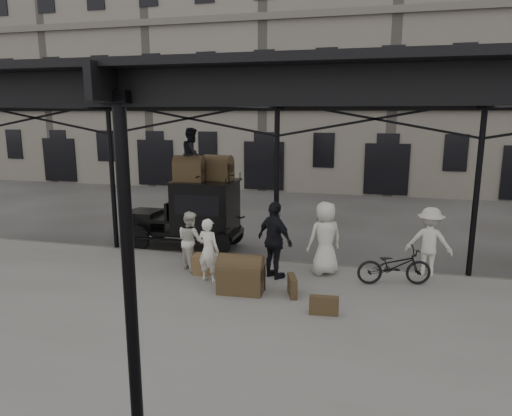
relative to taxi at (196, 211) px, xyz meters
The scene contains 18 objects.
ground 4.22m from the taxi, 47.17° to the right, with size 120.00×120.00×0.00m, color #383533.
platform 5.78m from the taxi, 61.04° to the right, with size 28.00×8.00×0.15m, color slate.
canopy 6.40m from the taxi, 59.61° to the right, with size 22.50×9.00×4.74m.
building_frontage 16.35m from the taxi, 79.65° to the left, with size 64.00×8.00×14.00m, color slate.
taxi is the anchor object (origin of this frame).
porter_left 3.35m from the taxi, 63.37° to the right, with size 0.58×0.38×1.58m, color silver.
porter_midleft 2.36m from the taxi, 72.04° to the right, with size 0.75×0.59×1.55m, color beige.
porter_centre 4.51m from the taxi, 22.29° to the right, with size 0.92×0.60×1.88m, color silver.
porter_official 3.80m from the taxi, 37.82° to the right, with size 1.14×0.47×1.94m, color black.
porter_right 6.83m from the taxi, ahead, with size 1.13×0.65×1.75m, color silver.
bicycle 6.25m from the taxi, 19.34° to the right, with size 0.61×1.76×0.93m, color black.
porter_roof 1.78m from the taxi, 107.50° to the right, with size 0.77×0.60×1.59m, color black.
steamer_trunk_roof_near 1.33m from the taxi, 108.07° to the right, with size 0.89×0.54×0.65m, color #4E3924, non-canonical shape.
steamer_trunk_roof_far 1.47m from the taxi, 16.81° to the left, with size 0.88×0.54×0.64m, color #4E3924, non-canonical shape.
steamer_trunk_platform 4.28m from the taxi, 54.57° to the right, with size 1.02×0.63×0.75m, color #4E3924, non-canonical shape.
wicker_hamper 2.85m from the taxi, 63.89° to the right, with size 0.60×0.45×0.50m, color brown.
suitcase_upright 5.01m from the taxi, 42.75° to the right, with size 0.15×0.60×0.45m, color #4E3924.
suitcase_flat 6.15m from the taxi, 43.40° to the right, with size 0.60×0.15×0.40m, color #4E3924.
Camera 1 is at (2.49, -9.99, 4.20)m, focal length 32.00 mm.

